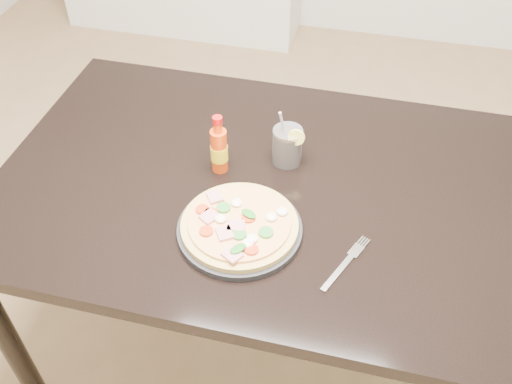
% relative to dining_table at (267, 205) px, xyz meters
% --- Properties ---
extents(floor, '(4.50, 4.50, 0.00)m').
position_rel_dining_table_xyz_m(floor, '(-0.20, -0.01, -0.67)').
color(floor, '#9E7A51').
rests_on(floor, ground).
extents(dining_table, '(1.40, 0.90, 0.75)m').
position_rel_dining_table_xyz_m(dining_table, '(0.00, 0.00, 0.00)').
color(dining_table, black).
rests_on(dining_table, ground).
extents(plate, '(0.29, 0.29, 0.02)m').
position_rel_dining_table_xyz_m(plate, '(-0.02, -0.18, 0.09)').
color(plate, black).
rests_on(plate, dining_table).
extents(pizza, '(0.28, 0.28, 0.03)m').
position_rel_dining_table_xyz_m(pizza, '(-0.03, -0.18, 0.11)').
color(pizza, '#DAB961').
rests_on(pizza, plate).
extents(hot_sauce_bottle, '(0.05, 0.05, 0.17)m').
position_rel_dining_table_xyz_m(hot_sauce_bottle, '(-0.13, 0.02, 0.15)').
color(hot_sauce_bottle, '#DE410D').
rests_on(hot_sauce_bottle, dining_table).
extents(cola_cup, '(0.09, 0.08, 0.17)m').
position_rel_dining_table_xyz_m(cola_cup, '(0.03, 0.10, 0.13)').
color(cola_cup, black).
rests_on(cola_cup, dining_table).
extents(fork, '(0.09, 0.18, 0.00)m').
position_rel_dining_table_xyz_m(fork, '(0.23, -0.21, 0.09)').
color(fork, silver).
rests_on(fork, dining_table).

